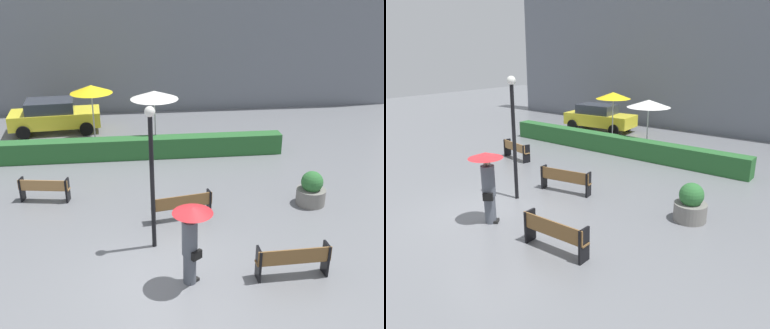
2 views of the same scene
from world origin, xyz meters
The scene contains 12 objects.
ground_plane centered at (0.00, 0.00, 0.00)m, with size 60.00×60.00×0.00m, color slate.
bench_mid_center centered at (0.56, 2.95, 0.51)m, with size 1.92×0.65×0.84m.
bench_near_right centered at (3.01, -0.32, 0.52)m, with size 1.87×0.41×0.87m.
bench_far_left centered at (-3.87, 4.75, 0.48)m, with size 1.69×0.61×0.80m.
pedestrian_with_umbrella centered at (0.47, -0.25, 1.37)m, with size 0.96×0.96×2.13m.
planter_pot centered at (4.89, 3.50, 0.49)m, with size 0.95×0.95×1.15m.
lamp_post centered at (-0.36, 1.53, 2.46)m, with size 0.28×0.28×4.03m.
patio_umbrella_yellow centered at (-2.67, 10.77, 2.39)m, with size 1.87×1.87×2.58m.
patio_umbrella_white centered at (0.06, 9.67, 2.32)m, with size 2.06×2.06×2.51m.
hedge_strip centered at (-0.92, 8.40, 0.43)m, with size 12.43×0.70×0.86m, color #28602D.
building_facade centered at (0.00, 16.00, 4.55)m, with size 28.00×1.20×9.10m, color slate.
parked_car centered at (-4.68, 12.33, 0.82)m, with size 4.34×2.28×1.57m.
Camera 1 is at (-0.62, -9.54, 7.01)m, focal length 42.93 mm.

